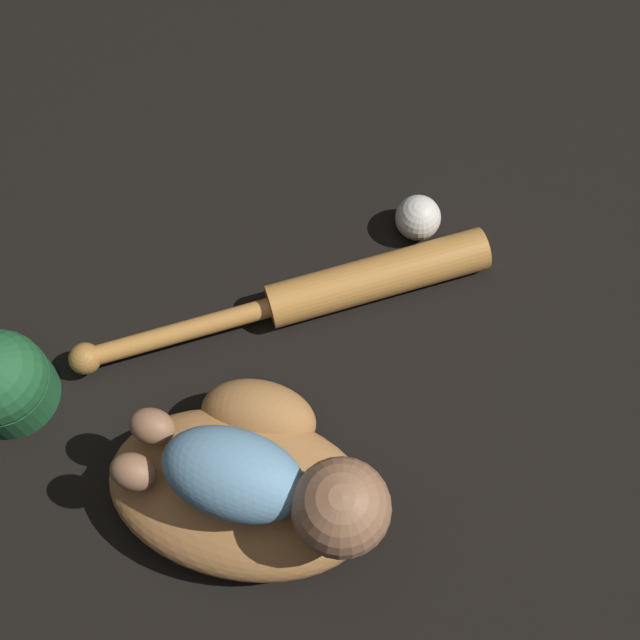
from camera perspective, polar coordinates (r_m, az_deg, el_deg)
name	(u,v)px	position (r m, az deg, el deg)	size (l,w,h in m)	color
ground_plane	(215,494)	(1.23, -6.76, -10.99)	(6.00, 6.00, 0.00)	black
baseball_glove	(244,480)	(1.18, -4.90, -10.14)	(0.40, 0.34, 0.10)	#A8703D
baby_figure	(273,487)	(1.07, -3.01, -10.61)	(0.35, 0.18, 0.12)	#6693B2
baseball_bat	(335,289)	(1.29, 0.98, 1.99)	(0.43, 0.50, 0.06)	#C6843D
baseball	(418,218)	(1.35, 6.29, 6.52)	(0.07, 0.07, 0.07)	silver
baseball_cap	(0,381)	(1.28, -19.78, -3.72)	(0.20, 0.19, 0.13)	#1E562D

